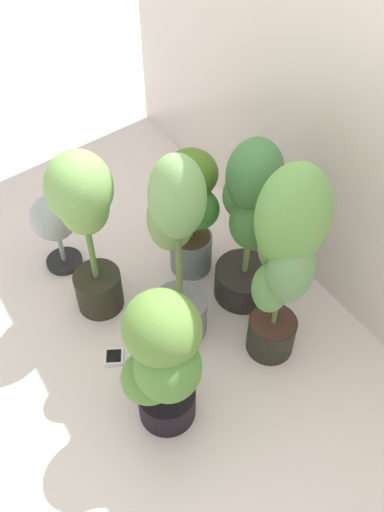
% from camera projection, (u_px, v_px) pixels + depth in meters
% --- Properties ---
extents(ground_plane, '(8.00, 8.00, 0.00)m').
position_uv_depth(ground_plane, '(156.00, 343.00, 2.44)').
color(ground_plane, silver).
rests_on(ground_plane, ground).
extents(mylar_back_wall, '(3.20, 0.01, 2.00)m').
position_uv_depth(mylar_back_wall, '(343.00, 86.00, 2.02)').
color(mylar_back_wall, silver).
rests_on(mylar_back_wall, ground).
extents(potted_plant_back_center, '(0.35, 0.34, 0.87)m').
position_uv_depth(potted_plant_back_center, '(250.00, 219.00, 2.28)').
color(potted_plant_back_center, '#2B2723').
rests_on(potted_plant_back_center, ground).
extents(potted_plant_center, '(0.35, 0.30, 0.97)m').
position_uv_depth(potted_plant_center, '(177.00, 244.00, 2.13)').
color(potted_plant_center, slate).
rests_on(potted_plant_center, ground).
extents(potted_plant_back_left, '(0.41, 0.34, 0.69)m').
position_uv_depth(potted_plant_back_left, '(189.00, 204.00, 2.46)').
color(potted_plant_back_left, slate).
rests_on(potted_plant_back_left, ground).
extents(potted_plant_back_right, '(0.33, 0.33, 1.00)m').
position_uv_depth(potted_plant_back_right, '(285.00, 254.00, 1.99)').
color(potted_plant_back_right, '#27261C').
rests_on(potted_plant_back_right, ground).
extents(potted_plant_front_left, '(0.35, 0.32, 0.87)m').
position_uv_depth(potted_plant_front_left, '(86.00, 219.00, 2.22)').
color(potted_plant_front_left, '#29271B').
rests_on(potted_plant_front_left, ground).
extents(potted_plant_front_right, '(0.39, 0.38, 0.71)m').
position_uv_depth(potted_plant_front_right, '(162.00, 356.00, 1.90)').
color(potted_plant_front_right, black).
rests_on(potted_plant_front_right, ground).
extents(hygrometer_box, '(0.11, 0.11, 0.03)m').
position_uv_depth(hygrometer_box, '(114.00, 357.00, 2.38)').
color(hygrometer_box, white).
rests_on(hygrometer_box, ground).
extents(floor_fan, '(0.30, 0.30, 0.43)m').
position_uv_depth(floor_fan, '(54.00, 221.00, 2.56)').
color(floor_fan, black).
rests_on(floor_fan, ground).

